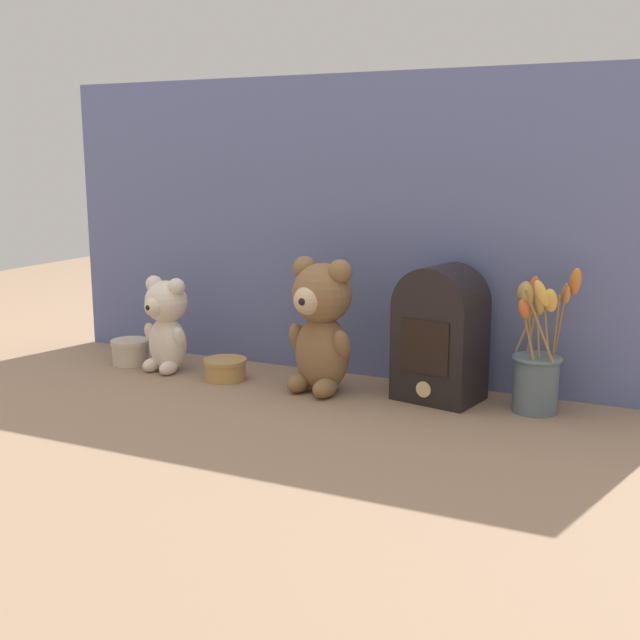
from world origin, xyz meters
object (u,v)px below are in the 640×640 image
object	(u,v)px
decorative_tin_short	(225,369)
flower_vase	(537,365)
teddy_bear_large	(321,323)
vintage_radio	(440,331)
teddy_bear_medium	(166,322)
decorative_tin_tall	(131,352)

from	to	relation	value
decorative_tin_short	flower_vase	bearing A→B (deg)	5.03
teddy_bear_large	vintage_radio	size ratio (longest dim) A/B	1.03
teddy_bear_large	teddy_bear_medium	bearing A→B (deg)	-179.66
teddy_bear_large	teddy_bear_medium	distance (m)	0.39
flower_vase	vintage_radio	xyz separation A→B (m)	(-0.19, 0.00, 0.05)
teddy_bear_large	teddy_bear_medium	size ratio (longest dim) A/B	1.29
teddy_bear_large	vintage_radio	world-z (taller)	teddy_bear_large
decorative_tin_tall	decorative_tin_short	xyz separation A→B (m)	(0.28, -0.02, -0.01)
vintage_radio	decorative_tin_tall	bearing A→B (deg)	-176.74
teddy_bear_medium	flower_vase	xyz separation A→B (m)	(0.83, 0.06, -0.02)
teddy_bear_large	decorative_tin_tall	xyz separation A→B (m)	(-0.51, 0.01, -0.12)
teddy_bear_large	teddy_bear_medium	world-z (taller)	teddy_bear_large
teddy_bear_medium	vintage_radio	distance (m)	0.64
flower_vase	decorative_tin_tall	world-z (taller)	flower_vase
vintage_radio	decorative_tin_short	world-z (taller)	vintage_radio
flower_vase	decorative_tin_tall	xyz separation A→B (m)	(-0.94, -0.04, -0.06)
teddy_bear_large	vintage_radio	bearing A→B (deg)	12.81
flower_vase	decorative_tin_short	xyz separation A→B (m)	(-0.67, -0.06, -0.07)
decorative_tin_short	decorative_tin_tall	bearing A→B (deg)	176.45
decorative_tin_tall	vintage_radio	bearing A→B (deg)	3.26
teddy_bear_large	decorative_tin_short	size ratio (longest dim) A/B	2.94
teddy_bear_medium	vintage_radio	world-z (taller)	vintage_radio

